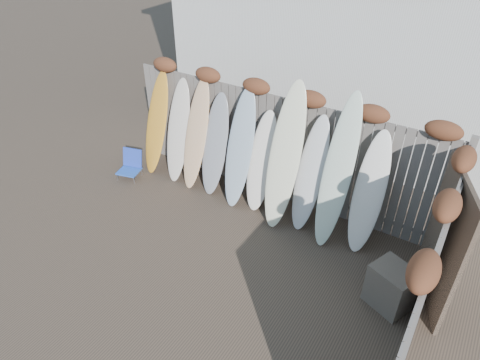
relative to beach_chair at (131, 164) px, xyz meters
The scene contains 16 objects.
ground 3.10m from the beach_chair, 27.43° to the right, with size 80.00×80.00×0.00m, color #493A2D.
back_fence 3.11m from the beach_chair, 19.13° to the left, with size 6.05×0.28×2.24m.
right_fence 5.92m from the beach_chair, 11.53° to the right, with size 0.28×4.40×2.24m.
beach_chair is the anchor object (origin of this frame).
wooden_crate 5.40m from the beach_chair, ahead, with size 0.57×0.47×0.66m, color #6C5C51.
lattice_panel 5.86m from the beach_chair, ahead, with size 0.06×1.36×2.04m, color #30271D.
surfboard_0 0.99m from the beach_chair, 62.21° to the left, with size 0.51×0.07×2.10m, color orange.
surfboard_1 1.25m from the beach_chair, 34.21° to the left, with size 0.47×0.07×2.05m, color beige.
surfboard_2 1.60m from the beach_chair, 23.60° to the left, with size 0.48×0.07×2.16m, color #F2CC8A.
surfboard_3 1.92m from the beach_chair, 18.66° to the left, with size 0.49×0.07×1.96m, color gray.
surfboard_4 2.46m from the beach_chair, 13.04° to the left, with size 0.49×0.07×2.20m, color #99AEBF.
surfboard_5 2.82m from the beach_chair, 12.26° to the left, with size 0.49×0.07×1.85m, color white.
surfboard_6 3.36m from the beach_chair, ahead, with size 0.54×0.07×2.54m, color white.
surfboard_7 3.73m from the beach_chair, ahead, with size 0.46×0.07×2.02m, color silver.
surfboard_8 4.23m from the beach_chair, ahead, with size 0.46×0.07×2.55m, color silver.
surfboard_9 4.69m from the beach_chair, ahead, with size 0.47×0.07×2.03m, color white.
Camera 1 is at (2.99, -3.59, 4.88)m, focal length 32.00 mm.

